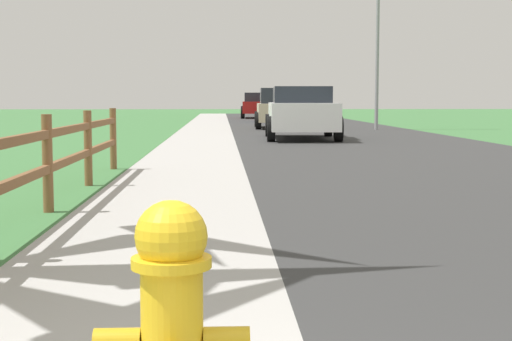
# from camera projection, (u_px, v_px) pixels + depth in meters

# --- Properties ---
(ground_plane) EXTENTS (120.00, 120.00, 0.00)m
(ground_plane) POSITION_uv_depth(u_px,v_px,m) (233.00, 134.00, 26.43)
(ground_plane) COLOR #3F753E
(road_asphalt) EXTENTS (7.00, 66.00, 0.01)m
(road_asphalt) POSITION_uv_depth(u_px,v_px,m) (327.00, 131.00, 28.58)
(road_asphalt) COLOR #343434
(road_asphalt) RESTS_ON ground
(curb_concrete) EXTENTS (6.00, 66.00, 0.01)m
(curb_concrete) POSITION_uv_depth(u_px,v_px,m) (150.00, 132.00, 28.28)
(curb_concrete) COLOR #AEAAA5
(curb_concrete) RESTS_ON ground
(grass_verge) EXTENTS (5.00, 66.00, 0.00)m
(grass_verge) POSITION_uv_depth(u_px,v_px,m) (108.00, 132.00, 28.22)
(grass_verge) COLOR #3F753E
(grass_verge) RESTS_ON ground
(fire_hydrant) EXTENTS (0.52, 0.44, 0.88)m
(fire_hydrant) POSITION_uv_depth(u_px,v_px,m) (172.00, 327.00, 2.57)
(fire_hydrant) COLOR yellow
(fire_hydrant) RESTS_ON ground
(rail_fence) EXTENTS (0.11, 12.70, 1.05)m
(rail_fence) POSITION_uv_depth(u_px,v_px,m) (16.00, 166.00, 6.94)
(rail_fence) COLOR brown
(rail_fence) RESTS_ON ground
(parked_suv_white) EXTENTS (2.26, 4.90, 1.56)m
(parked_suv_white) POSITION_uv_depth(u_px,v_px,m) (302.00, 113.00, 23.14)
(parked_suv_white) COLOR white
(parked_suv_white) RESTS_ON ground
(parked_car_beige) EXTENTS (2.20, 4.34, 1.62)m
(parked_car_beige) POSITION_uv_depth(u_px,v_px,m) (281.00, 108.00, 31.59)
(parked_car_beige) COLOR #C6B793
(parked_car_beige) RESTS_ON ground
(parked_car_blue) EXTENTS (2.26, 4.60, 1.54)m
(parked_car_blue) POSITION_uv_depth(u_px,v_px,m) (281.00, 107.00, 40.17)
(parked_car_blue) COLOR navy
(parked_car_blue) RESTS_ON ground
(parked_car_red) EXTENTS (2.23, 4.86, 1.55)m
(parked_car_red) POSITION_uv_depth(u_px,v_px,m) (258.00, 105.00, 47.63)
(parked_car_red) COLOR maroon
(parked_car_red) RESTS_ON ground
(street_lamp) EXTENTS (1.17, 0.20, 6.98)m
(street_lamp) POSITION_uv_depth(u_px,v_px,m) (380.00, 22.00, 29.60)
(street_lamp) COLOR gray
(street_lamp) RESTS_ON ground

